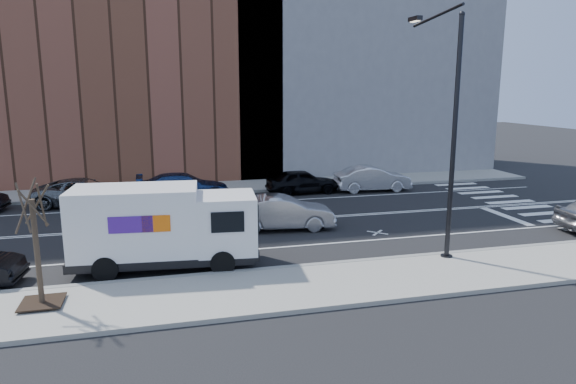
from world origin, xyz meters
TOP-DOWN VIEW (x-y plane):
  - ground at (0.00, 0.00)m, footprint 120.00×120.00m
  - sidewalk_near at (0.00, -8.80)m, footprint 44.00×3.60m
  - sidewalk_far at (0.00, 8.80)m, footprint 44.00×3.60m
  - curb_near at (0.00, -7.00)m, footprint 44.00×0.25m
  - curb_far at (0.00, 7.00)m, footprint 44.00×0.25m
  - crosswalk at (16.00, 0.00)m, footprint 3.00×14.00m
  - road_markings at (0.00, 0.00)m, footprint 40.00×8.60m
  - bldg_brick at (-8.00, 15.60)m, footprint 26.00×10.00m
  - bldg_concrete at (12.00, 15.60)m, footprint 20.00×10.00m
  - streetlight at (7.00, -6.91)m, footprint 0.44×4.02m
  - street_tree at (-7.00, -8.40)m, footprint 1.20×1.20m
  - fedex_van at (-3.40, -5.60)m, footprint 6.77×2.84m
  - far_parked_c at (-7.53, 5.95)m, footprint 5.47×2.73m
  - far_parked_d at (-2.10, 6.08)m, footprint 5.36×2.26m
  - far_parked_e at (5.07, 6.01)m, footprint 4.49×1.98m
  - far_parked_f at (9.59, 5.64)m, footprint 4.86×1.91m
  - driving_sedan at (1.98, -1.63)m, footprint 4.90×2.13m

SIDE VIEW (x-z plane):
  - ground at x=0.00m, z-range 0.00..0.00m
  - crosswalk at x=16.00m, z-range 0.00..0.01m
  - road_markings at x=0.00m, z-range 0.00..0.01m
  - sidewalk_near at x=0.00m, z-range 0.00..0.15m
  - sidewalk_far at x=0.00m, z-range 0.00..0.15m
  - curb_near at x=0.00m, z-range 0.00..0.17m
  - curb_far at x=0.00m, z-range 0.00..0.17m
  - far_parked_c at x=-7.53m, z-range 0.00..1.49m
  - far_parked_e at x=5.07m, z-range 0.00..1.50m
  - far_parked_d at x=-2.10m, z-range 0.00..1.54m
  - driving_sedan at x=1.98m, z-range 0.00..1.57m
  - far_parked_f at x=9.59m, z-range 0.00..1.57m
  - street_tree at x=-7.00m, z-range -0.42..3.33m
  - fedex_van at x=-3.40m, z-range 0.07..3.09m
  - streetlight at x=7.00m, z-range 0.41..9.75m
  - bldg_brick at x=-8.00m, z-range 0.00..22.00m
  - bldg_concrete at x=12.00m, z-range 0.00..26.00m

